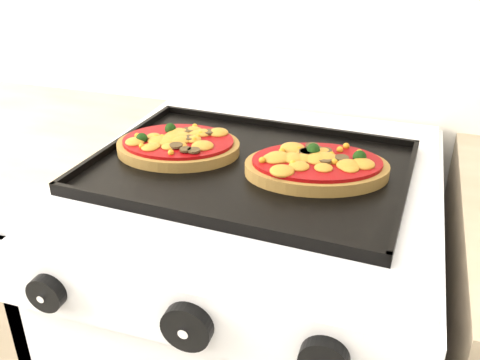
% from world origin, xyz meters
% --- Properties ---
extents(control_panel, '(0.60, 0.02, 0.09)m').
position_xyz_m(control_panel, '(-0.03, 1.39, 0.85)').
color(control_panel, silver).
rests_on(control_panel, stove).
extents(knob_left, '(0.05, 0.02, 0.05)m').
position_xyz_m(knob_left, '(-0.21, 1.37, 0.85)').
color(knob_left, black).
rests_on(knob_left, control_panel).
extents(knob_center, '(0.06, 0.02, 0.06)m').
position_xyz_m(knob_center, '(-0.01, 1.37, 0.85)').
color(knob_center, black).
rests_on(knob_center, control_panel).
extents(knob_right, '(0.06, 0.02, 0.06)m').
position_xyz_m(knob_right, '(0.15, 1.37, 0.85)').
color(knob_right, black).
rests_on(knob_right, control_panel).
extents(baking_tray, '(0.53, 0.40, 0.02)m').
position_xyz_m(baking_tray, '(-0.03, 1.68, 0.92)').
color(baking_tray, black).
rests_on(baking_tray, stove).
extents(pizza_left, '(0.24, 0.21, 0.03)m').
position_xyz_m(pizza_left, '(-0.17, 1.70, 0.94)').
color(pizza_left, olive).
rests_on(pizza_left, baking_tray).
extents(pizza_right, '(0.26, 0.21, 0.03)m').
position_xyz_m(pizza_right, '(0.08, 1.69, 0.94)').
color(pizza_right, olive).
rests_on(pizza_right, baking_tray).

